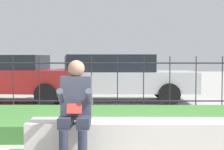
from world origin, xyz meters
The scene contains 6 objects.
stone_bench centered at (-0.03, 0.00, 0.22)m, with size 2.99×0.59×0.49m.
person_seated_reader centered at (-0.87, -0.33, 0.71)m, with size 0.42×0.73×1.29m.
grass_berm centered at (0.00, 2.01, 0.14)m, with size 9.59×2.62×0.28m.
iron_fence centered at (0.00, 4.12, 0.71)m, with size 7.59×0.03×1.35m.
car_parked_left centered at (-3.51, 6.13, 0.75)m, with size 4.37×2.22×1.39m.
car_parked_center centered at (-0.34, 6.26, 0.75)m, with size 4.61×1.96×1.41m.
Camera 1 is at (-0.39, -4.90, 1.33)m, focal length 60.00 mm.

